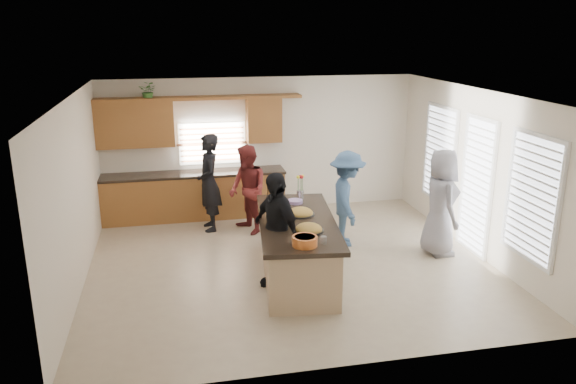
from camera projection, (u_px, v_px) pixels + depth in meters
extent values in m
plane|color=#BEAD8D|center=(290.00, 263.00, 9.33)|extent=(6.50, 6.50, 0.00)
cube|color=silver|center=(260.00, 145.00, 11.75)|extent=(6.50, 0.02, 2.80)
cube|color=silver|center=(347.00, 255.00, 6.12)|extent=(6.50, 0.02, 2.80)
cube|color=silver|center=(75.00, 194.00, 8.30)|extent=(0.02, 6.00, 2.80)
cube|color=silver|center=(476.00, 172.00, 9.57)|extent=(0.02, 6.00, 2.80)
cube|color=white|center=(290.00, 94.00, 8.53)|extent=(6.50, 6.00, 0.02)
cube|color=#905E2A|center=(195.00, 196.00, 11.45)|extent=(3.65, 0.62, 0.90)
cube|color=black|center=(193.00, 174.00, 11.31)|extent=(3.70, 0.65, 0.05)
cube|color=#905E2A|center=(135.00, 124.00, 10.93)|extent=(1.50, 0.36, 0.90)
cube|color=#905E2A|center=(264.00, 120.00, 11.43)|extent=(0.70, 0.36, 0.90)
cube|color=#905E2A|center=(200.00, 98.00, 11.04)|extent=(4.05, 0.40, 0.06)
cube|color=brown|center=(212.00, 144.00, 11.49)|extent=(1.35, 0.08, 0.85)
cube|color=white|center=(440.00, 154.00, 10.78)|extent=(0.06, 1.10, 1.75)
cube|color=white|center=(476.00, 186.00, 9.53)|extent=(0.06, 0.85, 2.25)
cube|color=white|center=(532.00, 198.00, 8.05)|extent=(0.06, 1.10, 1.75)
cube|color=tan|center=(297.00, 250.00, 8.72)|extent=(1.30, 2.60, 0.88)
cube|color=black|center=(297.00, 222.00, 8.59)|extent=(1.47, 2.82, 0.07)
cube|color=black|center=(297.00, 274.00, 8.84)|extent=(1.21, 2.51, 0.08)
cylinder|color=black|center=(309.00, 231.00, 8.08)|extent=(0.44, 0.44, 0.02)
ellipsoid|color=gold|center=(309.00, 229.00, 8.08)|extent=(0.39, 0.39, 0.18)
cylinder|color=black|center=(301.00, 214.00, 8.79)|extent=(0.44, 0.44, 0.02)
ellipsoid|color=gold|center=(301.00, 213.00, 8.78)|extent=(0.39, 0.39, 0.18)
cylinder|color=black|center=(277.00, 207.00, 9.13)|extent=(0.36, 0.36, 0.02)
ellipsoid|color=tan|center=(277.00, 206.00, 9.13)|extent=(0.33, 0.33, 0.15)
cylinder|color=orange|center=(305.00, 241.00, 7.54)|extent=(0.34, 0.34, 0.13)
cylinder|color=beige|center=(305.00, 238.00, 7.53)|extent=(0.28, 0.28, 0.04)
cylinder|color=white|center=(324.00, 240.00, 7.62)|extent=(0.09, 0.09, 0.10)
cylinder|color=#A07EB8|center=(295.00, 201.00, 9.37)|extent=(0.25, 0.25, 0.05)
cylinder|color=silver|center=(300.00, 194.00, 9.61)|extent=(0.12, 0.12, 0.15)
imported|color=#3C732E|center=(148.00, 91.00, 10.81)|extent=(0.40, 0.37, 0.37)
imported|color=black|center=(209.00, 183.00, 10.64)|extent=(0.50, 0.72, 1.87)
imported|color=maroon|center=(248.00, 190.00, 10.51)|extent=(0.87, 0.98, 1.68)
imported|color=black|center=(276.00, 231.00, 8.27)|extent=(0.82, 1.13, 1.79)
imported|color=#365477|center=(347.00, 199.00, 9.94)|extent=(0.82, 1.20, 1.71)
imported|color=gray|center=(441.00, 202.00, 9.50)|extent=(0.63, 0.93, 1.84)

